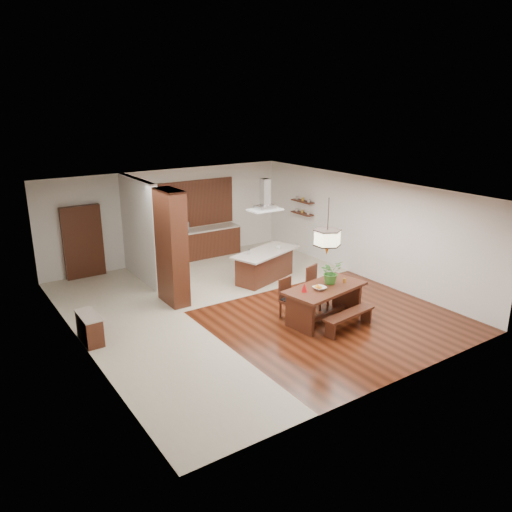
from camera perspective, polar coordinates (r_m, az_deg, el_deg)
room_shell at (r=11.91m, az=-1.20°, el=3.49°), size 9.00×9.04×2.92m
tile_hallway at (r=11.45m, az=-12.90°, el=-8.53°), size 2.50×9.00×0.01m
tile_kitchen at (r=15.17m, az=-2.31°, el=-1.54°), size 5.50×4.00×0.01m
soffit_band at (r=11.74m, az=-1.22°, el=7.39°), size 8.00×9.00×0.02m
partition_pier at (r=12.45m, az=-9.62°, el=0.94°), size 0.45×1.00×2.90m
partition_stub at (r=14.33m, az=-13.15°, el=2.90°), size 0.18×2.40×2.90m
hallway_console at (r=11.22m, az=-18.46°, el=-7.85°), size 0.37×0.88×0.63m
hallway_doorway at (r=15.07m, az=-19.17°, el=1.52°), size 1.10×0.20×2.10m
rear_counter at (r=16.32m, az=-6.22°, el=1.48°), size 2.60×0.62×0.95m
kitchen_window at (r=16.25m, az=-6.80°, el=6.02°), size 2.60×0.08×1.50m
shelf_lower at (r=16.34m, az=5.31°, el=4.87°), size 0.26×0.90×0.04m
shelf_upper at (r=16.26m, az=5.35°, el=6.25°), size 0.26×0.90×0.04m
dining_table at (r=11.67m, az=7.86°, el=-4.50°), size 2.11×1.30×0.82m
dining_bench at (r=11.44m, az=10.57°, el=-7.31°), size 1.47×0.49×0.41m
dining_chair_left at (r=11.73m, az=4.01°, el=-4.93°), size 0.50×0.50×0.96m
dining_chair_right at (r=12.42m, az=7.11°, el=-3.54°), size 0.57×0.57×1.03m
pendant_lantern at (r=11.17m, az=8.20°, el=3.32°), size 0.64×0.64×1.31m
foliage_plant at (r=11.73m, az=8.56°, el=-1.83°), size 0.50×0.44×0.56m
fruit_bowl at (r=11.40m, az=7.29°, el=-3.66°), size 0.29×0.29×0.07m
napkin_cone at (r=11.21m, az=5.55°, el=-3.61°), size 0.15×0.15×0.20m
gold_ornament at (r=11.91m, az=10.08°, el=-2.77°), size 0.09×0.09×0.10m
kitchen_island at (r=14.15m, az=1.02°, el=-1.05°), size 2.29×1.53×0.87m
range_hood at (r=13.65m, az=1.05°, el=7.02°), size 0.90×0.55×0.87m
island_cup at (r=14.19m, az=2.58°, el=0.97°), size 0.14×0.14×0.09m
microwave at (r=15.82m, az=-8.91°, el=3.24°), size 0.65×0.50×0.32m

